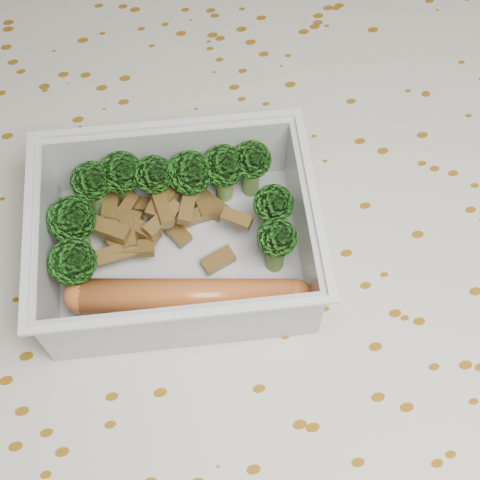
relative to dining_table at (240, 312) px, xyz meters
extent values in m
plane|color=olive|center=(0.00, 0.00, -0.67)|extent=(4.00, 4.00, 0.00)
cube|color=brown|center=(0.00, 0.00, 0.06)|extent=(1.40, 0.90, 0.04)
cube|color=beige|center=(0.00, 0.00, 0.09)|extent=(1.46, 0.96, 0.01)
cube|color=silver|center=(-0.04, 0.02, 0.09)|extent=(0.20, 0.16, 0.00)
cube|color=silver|center=(-0.03, 0.09, 0.12)|extent=(0.18, 0.03, 0.06)
cube|color=silver|center=(-0.05, -0.05, 0.12)|extent=(0.18, 0.03, 0.06)
cube|color=silver|center=(0.05, 0.01, 0.12)|extent=(0.02, 0.13, 0.06)
cube|color=silver|center=(-0.13, 0.03, 0.12)|extent=(0.02, 0.13, 0.06)
cube|color=silver|center=(-0.03, 0.09, 0.16)|extent=(0.20, 0.03, 0.00)
cube|color=silver|center=(-0.05, -0.06, 0.16)|extent=(0.20, 0.03, 0.00)
cube|color=silver|center=(0.05, 0.01, 0.16)|extent=(0.02, 0.14, 0.00)
cube|color=silver|center=(-0.14, 0.03, 0.16)|extent=(0.02, 0.14, 0.00)
cylinder|color=#608C3F|center=(-0.09, 0.07, 0.11)|extent=(0.01, 0.01, 0.03)
ellipsoid|color=#23781A|center=(-0.09, 0.07, 0.13)|extent=(0.03, 0.03, 0.03)
cylinder|color=#608C3F|center=(-0.07, 0.07, 0.11)|extent=(0.01, 0.01, 0.03)
ellipsoid|color=#23781A|center=(-0.07, 0.07, 0.13)|extent=(0.03, 0.03, 0.03)
cylinder|color=#608C3F|center=(-0.05, 0.06, 0.11)|extent=(0.01, 0.01, 0.03)
ellipsoid|color=#23781A|center=(-0.05, 0.06, 0.14)|extent=(0.03, 0.03, 0.03)
cylinder|color=#608C3F|center=(-0.02, 0.06, 0.11)|extent=(0.01, 0.01, 0.03)
ellipsoid|color=#23781A|center=(-0.02, 0.06, 0.13)|extent=(0.03, 0.03, 0.03)
cylinder|color=#608C3F|center=(0.00, 0.06, 0.11)|extent=(0.01, 0.01, 0.03)
ellipsoid|color=#23781A|center=(0.00, 0.06, 0.13)|extent=(0.03, 0.03, 0.03)
cylinder|color=#608C3F|center=(0.02, 0.06, 0.11)|extent=(0.01, 0.01, 0.03)
ellipsoid|color=#23781A|center=(0.02, 0.06, 0.13)|extent=(0.03, 0.03, 0.03)
cylinder|color=#608C3F|center=(-0.11, 0.04, 0.11)|extent=(0.01, 0.01, 0.03)
ellipsoid|color=#23781A|center=(-0.11, 0.04, 0.13)|extent=(0.03, 0.03, 0.03)
cylinder|color=#608C3F|center=(0.03, 0.02, 0.11)|extent=(0.01, 0.01, 0.03)
ellipsoid|color=#23781A|center=(0.03, 0.02, 0.14)|extent=(0.03, 0.03, 0.02)
cylinder|color=#608C3F|center=(-0.11, 0.01, 0.11)|extent=(0.01, 0.01, 0.03)
ellipsoid|color=#23781A|center=(-0.11, 0.01, 0.13)|extent=(0.03, 0.03, 0.03)
cylinder|color=#608C3F|center=(0.02, -0.01, 0.11)|extent=(0.01, 0.01, 0.03)
ellipsoid|color=#23781A|center=(0.02, -0.01, 0.14)|extent=(0.03, 0.03, 0.02)
cube|color=brown|center=(-0.07, 0.03, 0.11)|extent=(0.03, 0.03, 0.01)
cube|color=brown|center=(-0.01, 0.05, 0.10)|extent=(0.03, 0.03, 0.01)
cube|color=brown|center=(0.00, 0.02, 0.12)|extent=(0.02, 0.02, 0.01)
cube|color=brown|center=(-0.05, 0.04, 0.12)|extent=(0.03, 0.03, 0.01)
cube|color=brown|center=(-0.03, 0.04, 0.10)|extent=(0.03, 0.02, 0.01)
cube|color=brown|center=(-0.08, 0.05, 0.11)|extent=(0.03, 0.02, 0.01)
cube|color=brown|center=(-0.07, 0.02, 0.11)|extent=(0.03, 0.02, 0.01)
cube|color=brown|center=(-0.08, 0.04, 0.11)|extent=(0.02, 0.02, 0.01)
cube|color=brown|center=(-0.07, 0.04, 0.10)|extent=(0.03, 0.02, 0.01)
cube|color=brown|center=(-0.02, 0.06, 0.10)|extent=(0.02, 0.03, 0.01)
cube|color=brown|center=(-0.08, 0.05, 0.11)|extent=(0.03, 0.03, 0.01)
cube|color=brown|center=(-0.07, 0.03, 0.11)|extent=(0.01, 0.02, 0.01)
cube|color=brown|center=(-0.03, 0.04, 0.12)|extent=(0.02, 0.03, 0.01)
cube|color=brown|center=(-0.04, 0.06, 0.12)|extent=(0.03, 0.03, 0.01)
cube|color=brown|center=(-0.09, 0.06, 0.11)|extent=(0.02, 0.03, 0.01)
cube|color=brown|center=(-0.04, 0.04, 0.10)|extent=(0.03, 0.03, 0.01)
cube|color=brown|center=(-0.06, 0.06, 0.10)|extent=(0.03, 0.02, 0.01)
cube|color=brown|center=(-0.09, 0.03, 0.11)|extent=(0.02, 0.03, 0.01)
cube|color=brown|center=(-0.09, 0.02, 0.11)|extent=(0.03, 0.02, 0.01)
cube|color=brown|center=(-0.05, 0.04, 0.12)|extent=(0.01, 0.03, 0.01)
cube|color=brown|center=(-0.09, 0.03, 0.12)|extent=(0.03, 0.03, 0.01)
cube|color=brown|center=(-0.05, 0.04, 0.12)|extent=(0.03, 0.02, 0.01)
cube|color=brown|center=(-0.02, 0.00, 0.10)|extent=(0.03, 0.02, 0.01)
cylinder|color=#B35A27|center=(-0.04, -0.03, 0.11)|extent=(0.15, 0.06, 0.03)
sphere|color=#B35A27|center=(0.03, -0.04, 0.11)|extent=(0.03, 0.03, 0.03)
sphere|color=#B35A27|center=(-0.11, -0.01, 0.11)|extent=(0.03, 0.03, 0.03)
camera|label=1|loc=(-0.05, -0.21, 0.54)|focal=50.00mm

